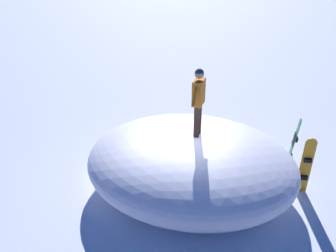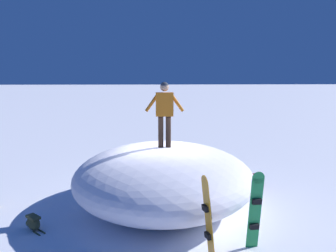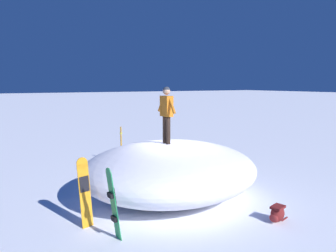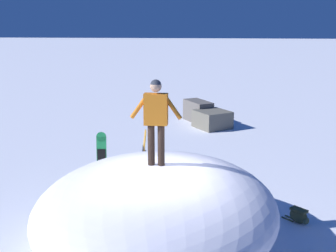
{
  "view_description": "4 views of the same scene",
  "coord_description": "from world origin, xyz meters",
  "views": [
    {
      "loc": [
        -8.17,
        -2.34,
        6.23
      ],
      "look_at": [
        0.07,
        0.38,
        1.9
      ],
      "focal_mm": 41.18,
      "sensor_mm": 36.0,
      "label": 1
    },
    {
      "loc": [
        -0.14,
        -9.43,
        3.62
      ],
      "look_at": [
        0.32,
        0.05,
        2.22
      ],
      "focal_mm": 37.16,
      "sensor_mm": 36.0,
      "label": 2
    },
    {
      "loc": [
        8.3,
        -4.94,
        3.52
      ],
      "look_at": [
        0.01,
        -0.19,
        2.21
      ],
      "focal_mm": 33.01,
      "sensor_mm": 36.0,
      "label": 3
    },
    {
      "loc": [
        -0.87,
        7.73,
        4.5
      ],
      "look_at": [
        -0.04,
        -0.26,
        2.54
      ],
      "focal_mm": 45.56,
      "sensor_mm": 36.0,
      "label": 4
    }
  ],
  "objects": [
    {
      "name": "ground",
      "position": [
        0.0,
        0.0,
        0.0
      ],
      "size": [
        240.0,
        240.0,
        0.0
      ],
      "primitive_type": "plane",
      "color": "white"
    },
    {
      "name": "snow_mound",
      "position": [
        0.18,
        -0.21,
        0.85
      ],
      "size": [
        5.3,
        5.93,
        1.71
      ],
      "primitive_type": "ellipsoid",
      "rotation": [
        0.0,
        0.0,
        3.06
      ],
      "color": "white",
      "rests_on": "ground"
    },
    {
      "name": "snowboarder_standing",
      "position": [
        0.21,
        -0.35,
        2.74
      ],
      "size": [
        1.04,
        0.23,
        1.73
      ],
      "color": "black",
      "rests_on": "snow_mound"
    },
    {
      "name": "snowboard_primary_upright",
      "position": [
        0.93,
        -3.09,
        0.9
      ],
      "size": [
        0.28,
        0.34,
        1.74
      ],
      "color": "orange",
      "rests_on": "ground"
    },
    {
      "name": "snowboard_secondary_upright",
      "position": [
        1.98,
        -2.73,
        0.88
      ],
      "size": [
        0.29,
        0.27,
        1.71
      ],
      "color": "#1E8C47",
      "rests_on": "ground"
    },
    {
      "name": "backpack_near",
      "position": [
        3.16,
        1.24,
        0.22
      ],
      "size": [
        0.42,
        0.7,
        0.42
      ],
      "color": "maroon",
      "rests_on": "ground"
    },
    {
      "name": "backpack_far",
      "position": [
        -2.93,
        -1.54,
        0.18
      ],
      "size": [
        0.6,
        0.59,
        0.35
      ],
      "color": "#383D23",
      "rests_on": "ground"
    }
  ]
}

